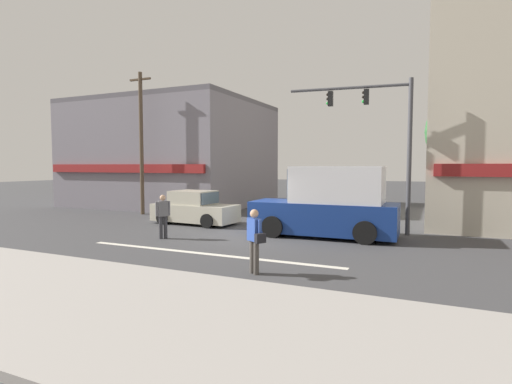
{
  "coord_description": "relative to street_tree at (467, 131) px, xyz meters",
  "views": [
    {
      "loc": [
        6.57,
        -14.15,
        2.78
      ],
      "look_at": [
        -0.72,
        2.0,
        1.6
      ],
      "focal_mm": 28.0,
      "sensor_mm": 36.0,
      "label": 1
    }
  ],
  "objects": [
    {
      "name": "sedan_parked_curbside",
      "position": [
        -6.78,
        3.85,
        -3.54
      ],
      "size": [
        2.11,
        4.22,
        1.58
      ],
      "color": "#1E6033",
      "rests_on": "ground"
    },
    {
      "name": "traffic_light_mast",
      "position": [
        -3.13,
        -2.69,
        -0.07
      ],
      "size": [
        4.87,
        0.64,
        6.2
      ],
      "color": "#47474C",
      "rests_on": "ground"
    },
    {
      "name": "lane_marking_stripe",
      "position": [
        -7.75,
        -8.84,
        -4.25
      ],
      "size": [
        9.0,
        0.24,
        0.01
      ],
      "primitive_type": "cube",
      "color": "silver",
      "rests_on": "ground"
    },
    {
      "name": "sidewalk_curb",
      "position": [
        -7.75,
        -13.84,
        -4.17
      ],
      "size": [
        40.0,
        5.0,
        0.16
      ],
      "primitive_type": "cube",
      "color": "#9E9993",
      "rests_on": "ground"
    },
    {
      "name": "pedestrian_mid_crossing",
      "position": [
        -10.59,
        -7.23,
        -3.3
      ],
      "size": [
        0.39,
        0.48,
        1.67
      ],
      "color": "#333338",
      "rests_on": "ground"
    },
    {
      "name": "ground_plane",
      "position": [
        -7.75,
        -5.34,
        -4.25
      ],
      "size": [
        120.0,
        120.0,
        0.0
      ],
      "primitive_type": "plane",
      "color": "#3D3D3F"
    },
    {
      "name": "utility_pole_near_left",
      "position": [
        -16.4,
        -1.52,
        -0.11
      ],
      "size": [
        1.4,
        0.22,
        7.98
      ],
      "color": "brown",
      "rests_on": "ground"
    },
    {
      "name": "box_truck_crossing_leftbound",
      "position": [
        -4.95,
        -4.29,
        -3.0
      ],
      "size": [
        5.65,
        2.35,
        2.75
      ],
      "color": "navy",
      "rests_on": "ground"
    },
    {
      "name": "pedestrian_foreground_with_bag",
      "position": [
        -5.35,
        -10.33,
        -3.3
      ],
      "size": [
        0.63,
        0.54,
        1.67
      ],
      "color": "#4C4742",
      "rests_on": "ground"
    },
    {
      "name": "building_left_block",
      "position": [
        -18.48,
        4.33,
        -0.66
      ],
      "size": [
        12.22,
        10.36,
        7.18
      ],
      "color": "slate",
      "rests_on": "ground"
    },
    {
      "name": "sedan_crossing_center",
      "position": [
        -11.62,
        -3.47,
        -3.54
      ],
      "size": [
        4.18,
        2.05,
        1.58
      ],
      "color": "#B7B29E",
      "rests_on": "ground"
    },
    {
      "name": "street_tree",
      "position": [
        0.0,
        0.0,
        0.0
      ],
      "size": [
        3.4,
        3.4,
        5.97
      ],
      "color": "#4C3823",
      "rests_on": "ground"
    }
  ]
}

